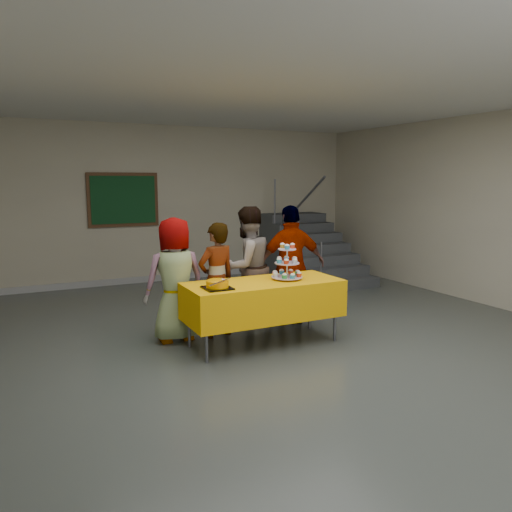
{
  "coord_description": "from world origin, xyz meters",
  "views": [
    {
      "loc": [
        -2.71,
        -4.48,
        1.97
      ],
      "look_at": [
        -0.05,
        0.9,
        1.05
      ],
      "focal_mm": 35.0,
      "sensor_mm": 36.0,
      "label": 1
    }
  ],
  "objects_px": {
    "schoolchild_d": "(292,265)",
    "noticeboard": "(123,200)",
    "schoolchild_c": "(247,267)",
    "cupcake_stand": "(287,266)",
    "bear_cake": "(217,284)",
    "bake_table": "(263,299)",
    "schoolchild_b": "(217,280)",
    "staircase": "(306,253)",
    "schoolchild_a": "(175,280)"
  },
  "relations": [
    {
      "from": "cupcake_stand",
      "to": "schoolchild_b",
      "type": "distance_m",
      "value": 0.91
    },
    {
      "from": "bake_table",
      "to": "cupcake_stand",
      "type": "xyz_separation_m",
      "value": [
        0.32,
        -0.01,
        0.38
      ]
    },
    {
      "from": "schoolchild_d",
      "to": "schoolchild_b",
      "type": "bearing_deg",
      "value": 12.39
    },
    {
      "from": "bake_table",
      "to": "bear_cake",
      "type": "bearing_deg",
      "value": -168.61
    },
    {
      "from": "bake_table",
      "to": "staircase",
      "type": "distance_m",
      "value": 4.4
    },
    {
      "from": "schoolchild_b",
      "to": "noticeboard",
      "type": "relative_size",
      "value": 1.11
    },
    {
      "from": "cupcake_stand",
      "to": "schoolchild_b",
      "type": "bearing_deg",
      "value": 142.28
    },
    {
      "from": "bear_cake",
      "to": "schoolchild_b",
      "type": "distance_m",
      "value": 0.72
    },
    {
      "from": "bake_table",
      "to": "schoolchild_b",
      "type": "xyz_separation_m",
      "value": [
        -0.38,
        0.54,
        0.17
      ]
    },
    {
      "from": "schoolchild_d",
      "to": "staircase",
      "type": "distance_m",
      "value": 3.48
    },
    {
      "from": "bake_table",
      "to": "noticeboard",
      "type": "relative_size",
      "value": 1.45
    },
    {
      "from": "schoolchild_c",
      "to": "schoolchild_b",
      "type": "bearing_deg",
      "value": 13.31
    },
    {
      "from": "bake_table",
      "to": "noticeboard",
      "type": "distance_m",
      "value": 4.45
    },
    {
      "from": "schoolchild_a",
      "to": "staircase",
      "type": "height_order",
      "value": "staircase"
    },
    {
      "from": "bear_cake",
      "to": "staircase",
      "type": "distance_m",
      "value": 4.93
    },
    {
      "from": "schoolchild_b",
      "to": "bake_table",
      "type": "bearing_deg",
      "value": 111.72
    },
    {
      "from": "bake_table",
      "to": "schoolchild_d",
      "type": "relative_size",
      "value": 1.15
    },
    {
      "from": "cupcake_stand",
      "to": "bear_cake",
      "type": "xyz_separation_m",
      "value": [
        -0.96,
        -0.12,
        -0.11
      ]
    },
    {
      "from": "bear_cake",
      "to": "cupcake_stand",
      "type": "bearing_deg",
      "value": 7.28
    },
    {
      "from": "schoolchild_b",
      "to": "schoolchild_c",
      "type": "bearing_deg",
      "value": -168.86
    },
    {
      "from": "schoolchild_b",
      "to": "schoolchild_c",
      "type": "height_order",
      "value": "schoolchild_c"
    },
    {
      "from": "cupcake_stand",
      "to": "schoolchild_a",
      "type": "relative_size",
      "value": 0.29
    },
    {
      "from": "schoolchild_d",
      "to": "noticeboard",
      "type": "xyz_separation_m",
      "value": [
        -1.48,
        3.66,
        0.78
      ]
    },
    {
      "from": "schoolchild_b",
      "to": "staircase",
      "type": "relative_size",
      "value": 0.6
    },
    {
      "from": "bear_cake",
      "to": "schoolchild_c",
      "type": "relative_size",
      "value": 0.22
    },
    {
      "from": "schoolchild_c",
      "to": "schoolchild_d",
      "type": "height_order",
      "value": "schoolchild_d"
    },
    {
      "from": "bear_cake",
      "to": "schoolchild_a",
      "type": "xyz_separation_m",
      "value": [
        -0.26,
        0.73,
        -0.06
      ]
    },
    {
      "from": "schoolchild_a",
      "to": "staircase",
      "type": "bearing_deg",
      "value": -142.6
    },
    {
      "from": "bake_table",
      "to": "schoolchild_b",
      "type": "relative_size",
      "value": 1.3
    },
    {
      "from": "schoolchild_c",
      "to": "noticeboard",
      "type": "bearing_deg",
      "value": -87.25
    },
    {
      "from": "staircase",
      "to": "noticeboard",
      "type": "distance_m",
      "value": 3.76
    },
    {
      "from": "cupcake_stand",
      "to": "staircase",
      "type": "distance_m",
      "value": 4.23
    },
    {
      "from": "schoolchild_b",
      "to": "schoolchild_a",
      "type": "bearing_deg",
      "value": -20.81
    },
    {
      "from": "staircase",
      "to": "noticeboard",
      "type": "xyz_separation_m",
      "value": [
        -3.5,
        0.84,
        1.11
      ]
    },
    {
      "from": "schoolchild_b",
      "to": "bear_cake",
      "type": "bearing_deg",
      "value": 54.98
    },
    {
      "from": "bake_table",
      "to": "staircase",
      "type": "bearing_deg",
      "value": 51.24
    },
    {
      "from": "bear_cake",
      "to": "noticeboard",
      "type": "height_order",
      "value": "noticeboard"
    },
    {
      "from": "bake_table",
      "to": "schoolchild_b",
      "type": "bearing_deg",
      "value": 125.65
    },
    {
      "from": "schoolchild_a",
      "to": "schoolchild_d",
      "type": "xyz_separation_m",
      "value": [
        1.64,
        0.01,
        0.05
      ]
    },
    {
      "from": "schoolchild_c",
      "to": "schoolchild_d",
      "type": "bearing_deg",
      "value": 150.75
    },
    {
      "from": "bear_cake",
      "to": "schoolchild_a",
      "type": "bearing_deg",
      "value": 109.77
    },
    {
      "from": "schoolchild_c",
      "to": "schoolchild_d",
      "type": "relative_size",
      "value": 0.99
    },
    {
      "from": "cupcake_stand",
      "to": "schoolchild_c",
      "type": "xyz_separation_m",
      "value": [
        -0.16,
        0.8,
        -0.12
      ]
    },
    {
      "from": "bake_table",
      "to": "noticeboard",
      "type": "height_order",
      "value": "noticeboard"
    },
    {
      "from": "noticeboard",
      "to": "bear_cake",
      "type": "bearing_deg",
      "value": -88.67
    },
    {
      "from": "bake_table",
      "to": "bear_cake",
      "type": "height_order",
      "value": "bear_cake"
    },
    {
      "from": "bake_table",
      "to": "schoolchild_c",
      "type": "bearing_deg",
      "value": 78.81
    },
    {
      "from": "schoolchild_b",
      "to": "schoolchild_d",
      "type": "bearing_deg",
      "value": 169.58
    },
    {
      "from": "bake_table",
      "to": "schoolchild_d",
      "type": "bearing_deg",
      "value": 39.26
    },
    {
      "from": "bake_table",
      "to": "bear_cake",
      "type": "distance_m",
      "value": 0.71
    }
  ]
}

